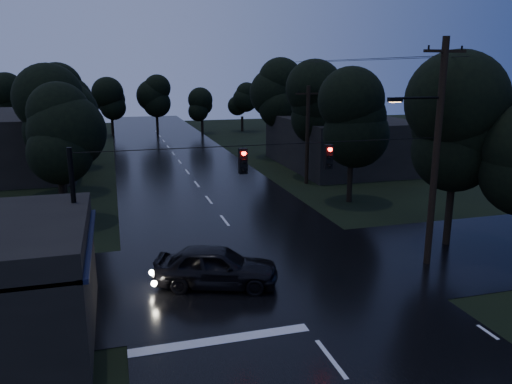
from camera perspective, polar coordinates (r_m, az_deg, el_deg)
main_road at (r=38.91m, az=-6.79°, el=0.87°), size 12.00×120.00×0.02m
cross_street at (r=22.12m, az=0.97°, el=-9.21°), size 60.00×9.00×0.02m
building_far_right at (r=46.48m, az=9.65°, el=5.64°), size 10.00×14.00×4.40m
building_far_left at (r=48.53m, az=-25.51°, el=5.19°), size 10.00×16.00×5.00m
utility_pole_main at (r=23.06m, az=19.75°, el=4.54°), size 3.50×0.30×10.00m
utility_pole_far at (r=38.53m, az=5.90°, el=6.62°), size 2.00×0.30×7.50m
anchor_pole_left at (r=19.37m, az=-19.86°, el=-3.99°), size 0.18×0.18×6.00m
span_signals at (r=19.87m, az=3.42°, el=3.92°), size 15.00×0.37×1.12m
tree_corner_near at (r=26.10m, az=22.00°, el=6.97°), size 4.48×4.48×9.44m
tree_left_a at (r=29.82m, az=-21.87°, el=6.26°), size 3.92×3.92×8.26m
tree_left_b at (r=37.76m, az=-21.71°, el=8.24°), size 4.20×4.20×8.85m
tree_left_c at (r=47.73m, az=-21.39°, el=9.69°), size 4.48×4.48×9.44m
tree_right_a at (r=33.19m, az=10.99°, el=8.32°), size 4.20×4.20×8.85m
tree_right_b at (r=40.66m, az=6.64°, el=9.97°), size 4.48×4.48×9.44m
tree_right_c at (r=50.20m, az=2.85°, el=11.19°), size 4.76×4.76×10.03m
car at (r=20.61m, az=-4.56°, el=-8.46°), size 5.40×3.54×1.71m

